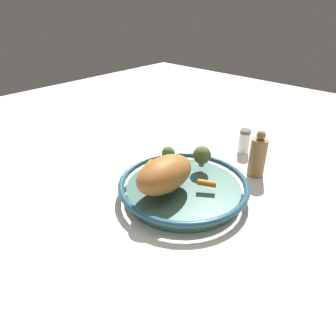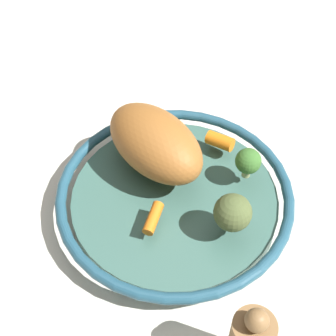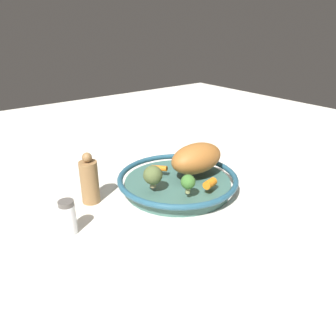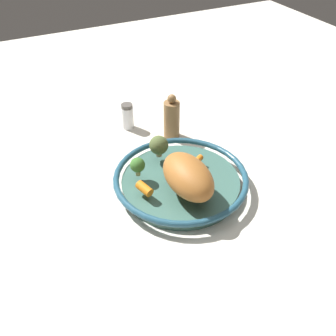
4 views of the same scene
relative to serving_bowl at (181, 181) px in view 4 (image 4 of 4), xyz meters
name	(u,v)px [view 4 (image 4 of 4)]	position (x,y,z in m)	size (l,w,h in m)	color
ground_plane	(180,188)	(0.00, 0.00, -0.02)	(2.54, 2.54, 0.00)	silver
serving_bowl	(181,181)	(0.00, 0.00, 0.00)	(0.34, 0.34, 0.04)	#3D665B
roast_chicken_piece	(188,176)	(0.01, 0.06, 0.06)	(0.17, 0.10, 0.08)	#A2622A
baby_carrot_left	(197,161)	(-0.06, -0.02, 0.03)	(0.02, 0.02, 0.05)	orange
baby_carrot_back	(144,189)	(0.11, 0.02, 0.03)	(0.02, 0.02, 0.04)	orange
broccoli_floret_edge	(159,145)	(0.02, -0.09, 0.05)	(0.05, 0.05, 0.06)	tan
broccoli_floret_mid	(138,165)	(0.10, -0.05, 0.05)	(0.04, 0.04, 0.05)	tan
salt_shaker	(128,116)	(0.01, -0.33, 0.02)	(0.04, 0.04, 0.08)	white
pepper_mill	(172,119)	(-0.09, -0.22, 0.04)	(0.05, 0.05, 0.14)	olive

